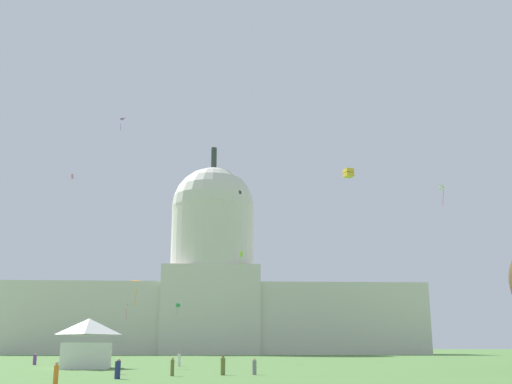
{
  "coord_description": "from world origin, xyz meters",
  "views": [
    {
      "loc": [
        -1.49,
        -27.26,
        2.61
      ],
      "look_at": [
        5.09,
        93.5,
        33.56
      ],
      "focal_mm": 42.12,
      "sensor_mm": 36.0,
      "label": 1
    }
  ],
  "objects_px": {
    "event_tent": "(88,343)",
    "person_olive_edge_west": "(223,366)",
    "kite_green_low": "(178,305)",
    "kite_white_mid": "(442,188)",
    "kite_magenta_low": "(126,307)",
    "kite_orange_low": "(137,285)",
    "kite_black_mid": "(240,192)",
    "kite_lime_mid": "(241,256)",
    "person_orange_mid_center": "(56,374)",
    "kite_pink_high": "(72,177)",
    "person_grey_edge_east": "(254,367)",
    "person_navy_back_right": "(118,370)",
    "kite_violet_high": "(120,121)",
    "person_purple_near_tent": "(35,360)",
    "kite_gold_mid": "(348,173)",
    "person_olive_back_center": "(172,367)",
    "person_white_lawn_far_right": "(179,360)",
    "person_maroon_front_left": "(118,367)"
  },
  "relations": [
    {
      "from": "kite_violet_high",
      "to": "kite_gold_mid",
      "type": "height_order",
      "value": "kite_violet_high"
    },
    {
      "from": "person_navy_back_right",
      "to": "person_orange_mid_center",
      "type": "height_order",
      "value": "person_navy_back_right"
    },
    {
      "from": "kite_orange_low",
      "to": "kite_lime_mid",
      "type": "xyz_separation_m",
      "value": [
        15.01,
        62.43,
        12.87
      ]
    },
    {
      "from": "kite_green_low",
      "to": "person_navy_back_right",
      "type": "bearing_deg",
      "value": 136.55
    },
    {
      "from": "person_white_lawn_far_right",
      "to": "kite_magenta_low",
      "type": "distance_m",
      "value": 86.07
    },
    {
      "from": "person_white_lawn_far_right",
      "to": "person_maroon_front_left",
      "type": "distance_m",
      "value": 21.61
    },
    {
      "from": "person_purple_near_tent",
      "to": "kite_pink_high",
      "type": "xyz_separation_m",
      "value": [
        -6.49,
        37.11,
        36.36
      ]
    },
    {
      "from": "kite_gold_mid",
      "to": "person_olive_back_center",
      "type": "bearing_deg",
      "value": 167.11
    },
    {
      "from": "kite_green_low",
      "to": "kite_white_mid",
      "type": "bearing_deg",
      "value": 179.93
    },
    {
      "from": "kite_green_low",
      "to": "kite_white_mid",
      "type": "height_order",
      "value": "kite_white_mid"
    },
    {
      "from": "kite_orange_low",
      "to": "kite_gold_mid",
      "type": "relative_size",
      "value": 2.64
    },
    {
      "from": "kite_green_low",
      "to": "kite_magenta_low",
      "type": "distance_m",
      "value": 14.2
    },
    {
      "from": "person_white_lawn_far_right",
      "to": "kite_lime_mid",
      "type": "distance_m",
      "value": 64.04
    },
    {
      "from": "event_tent",
      "to": "person_olive_edge_west",
      "type": "xyz_separation_m",
      "value": [
        15.81,
        -16.97,
        -2.02
      ]
    },
    {
      "from": "kite_pink_high",
      "to": "kite_lime_mid",
      "type": "xyz_separation_m",
      "value": [
        36.32,
        14.94,
        -14.2
      ]
    },
    {
      "from": "kite_lime_mid",
      "to": "person_orange_mid_center",
      "type": "bearing_deg",
      "value": 179.8
    },
    {
      "from": "person_purple_near_tent",
      "to": "kite_green_low",
      "type": "height_order",
      "value": "kite_green_low"
    },
    {
      "from": "kite_green_low",
      "to": "kite_black_mid",
      "type": "relative_size",
      "value": 3.58
    },
    {
      "from": "kite_orange_low",
      "to": "kite_pink_high",
      "type": "bearing_deg",
      "value": 97.13
    },
    {
      "from": "kite_pink_high",
      "to": "kite_white_mid",
      "type": "xyz_separation_m",
      "value": [
        73.21,
        -16.7,
        -5.58
      ]
    },
    {
      "from": "person_purple_near_tent",
      "to": "person_olive_edge_west",
      "type": "distance_m",
      "value": 40.1
    },
    {
      "from": "person_white_lawn_far_right",
      "to": "event_tent",
      "type": "bearing_deg",
      "value": 38.87
    },
    {
      "from": "event_tent",
      "to": "kite_gold_mid",
      "type": "xyz_separation_m",
      "value": [
        28.15,
        -16.04,
        16.57
      ]
    },
    {
      "from": "person_purple_near_tent",
      "to": "kite_black_mid",
      "type": "distance_m",
      "value": 54.52
    },
    {
      "from": "kite_magenta_low",
      "to": "kite_orange_low",
      "type": "bearing_deg",
      "value": 2.44
    },
    {
      "from": "kite_pink_high",
      "to": "kite_white_mid",
      "type": "height_order",
      "value": "kite_pink_high"
    },
    {
      "from": "person_orange_mid_center",
      "to": "kite_pink_high",
      "type": "xyz_separation_m",
      "value": [
        -21.1,
        81.58,
        36.34
      ]
    },
    {
      "from": "person_olive_edge_west",
      "to": "person_navy_back_right",
      "type": "bearing_deg",
      "value": -42.45
    },
    {
      "from": "person_navy_back_right",
      "to": "person_olive_edge_west",
      "type": "height_order",
      "value": "person_olive_edge_west"
    },
    {
      "from": "person_olive_back_center",
      "to": "kite_white_mid",
      "type": "xyz_separation_m",
      "value": [
        45.37,
        52.34,
        30.72
      ]
    },
    {
      "from": "person_white_lawn_far_right",
      "to": "kite_violet_high",
      "type": "height_order",
      "value": "kite_violet_high"
    },
    {
      "from": "person_orange_mid_center",
      "to": "kite_gold_mid",
      "type": "bearing_deg",
      "value": 6.05
    },
    {
      "from": "person_orange_mid_center",
      "to": "kite_orange_low",
      "type": "xyz_separation_m",
      "value": [
        0.21,
        34.09,
        9.26
      ]
    },
    {
      "from": "person_navy_back_right",
      "to": "kite_lime_mid",
      "type": "distance_m",
      "value": 92.17
    },
    {
      "from": "person_navy_back_right",
      "to": "kite_orange_low",
      "type": "distance_m",
      "value": 27.88
    },
    {
      "from": "kite_lime_mid",
      "to": "kite_white_mid",
      "type": "distance_m",
      "value": 49.36
    },
    {
      "from": "kite_lime_mid",
      "to": "kite_magenta_low",
      "type": "height_order",
      "value": "kite_lime_mid"
    },
    {
      "from": "person_grey_edge_east",
      "to": "kite_violet_high",
      "type": "xyz_separation_m",
      "value": [
        -24.5,
        59.35,
        46.39
      ]
    },
    {
      "from": "event_tent",
      "to": "kite_gold_mid",
      "type": "bearing_deg",
      "value": -36.51
    },
    {
      "from": "person_olive_back_center",
      "to": "kite_green_low",
      "type": "bearing_deg",
      "value": 24.82
    },
    {
      "from": "kite_orange_low",
      "to": "kite_gold_mid",
      "type": "height_order",
      "value": "kite_gold_mid"
    },
    {
      "from": "kite_lime_mid",
      "to": "person_maroon_front_left",
      "type": "bearing_deg",
      "value": 179.08
    },
    {
      "from": "person_grey_edge_east",
      "to": "person_olive_edge_west",
      "type": "height_order",
      "value": "person_olive_edge_west"
    },
    {
      "from": "person_grey_edge_east",
      "to": "person_orange_mid_center",
      "type": "bearing_deg",
      "value": 47.23
    },
    {
      "from": "person_purple_near_tent",
      "to": "person_orange_mid_center",
      "type": "relative_size",
      "value": 1.01
    },
    {
      "from": "person_olive_edge_west",
      "to": "kite_magenta_low",
      "type": "distance_m",
      "value": 109.96
    },
    {
      "from": "person_grey_edge_east",
      "to": "kite_violet_high",
      "type": "distance_m",
      "value": 79.21
    },
    {
      "from": "kite_white_mid",
      "to": "kite_lime_mid",
      "type": "bearing_deg",
      "value": 168.82
    },
    {
      "from": "kite_orange_low",
      "to": "kite_pink_high",
      "type": "xyz_separation_m",
      "value": [
        -21.31,
        47.49,
        27.08
      ]
    },
    {
      "from": "person_olive_edge_west",
      "to": "kite_violet_high",
      "type": "bearing_deg",
      "value": -147.35
    }
  ]
}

